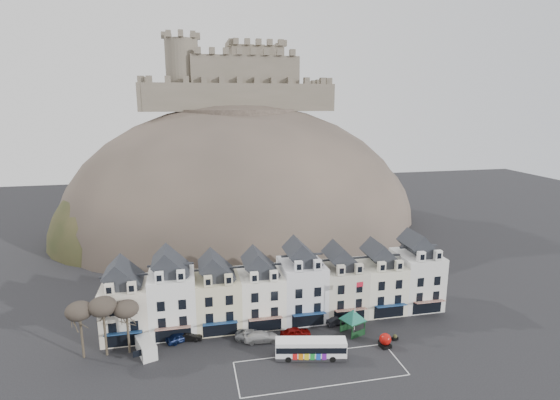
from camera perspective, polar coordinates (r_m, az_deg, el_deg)
The scene contains 21 objects.
ground at distance 60.52m, azimuth 3.62°, elevation -21.97°, with size 300.00×300.00×0.00m, color black.
coach_bay_markings at distance 61.99m, azimuth 5.19°, elevation -21.07°, with size 22.00×7.50×0.01m, color silver.
townhouse_terrace at distance 71.50m, azimuth 0.27°, elevation -11.32°, with size 54.40×9.35×11.80m.
castle_hill at distance 122.63m, azimuth -4.54°, elevation -3.58°, with size 100.00×76.00×68.00m.
castle at distance 124.71m, azimuth -5.66°, elevation 15.31°, with size 50.20×22.20×22.00m.
tree_left_far at distance 66.23m, azimuth -24.76°, elevation -13.08°, with size 3.61×3.61×8.24m.
tree_left_mid at distance 65.47m, azimuth -22.16°, elevation -12.81°, with size 3.78×3.78×8.64m.
tree_left_near at distance 65.27m, azimuth -19.45°, elevation -13.33°, with size 3.43×3.43×7.84m.
bus at distance 63.18m, azimuth 4.04°, elevation -18.71°, with size 9.95×4.17×2.74m.
bus_shelter at distance 68.84m, azimuth 9.51°, elevation -14.60°, with size 5.74×5.74×3.91m.
red_buoy at distance 67.29m, azimuth 13.58°, elevation -17.38°, with size 1.70×1.70×2.10m.
flagpole at distance 67.91m, azimuth 9.87°, elevation -13.23°, with size 1.25×0.19×8.63m.
white_van at distance 66.66m, azimuth -17.08°, elevation -17.94°, with size 3.35×4.96×2.08m.
planter_west at distance 68.52m, azimuth 13.15°, elevation -17.37°, with size 1.00×0.65×0.93m.
planter_east at distance 69.64m, azimuth 14.79°, elevation -16.95°, with size 0.96×0.64×0.91m.
car_navy at distance 68.68m, azimuth -12.86°, elevation -17.01°, with size 1.72×4.27×1.46m, color #0B173B.
car_black at distance 68.70m, azimuth -11.81°, elevation -17.03°, with size 1.35×3.86×1.27m, color black.
car_silver at distance 67.62m, azimuth -3.62°, elevation -17.21°, with size 2.34×5.00×1.41m, color gray.
car_white at distance 67.14m, azimuth -2.46°, elevation -17.40°, with size 2.08×5.12×1.49m, color silver.
car_maroon at distance 68.05m, azimuth 2.05°, elevation -16.92°, with size 1.83×4.55×1.55m, color #630705.
car_charcoal at distance 72.20m, azimuth 7.68°, elevation -15.25°, with size 1.46×4.20×1.38m, color black.
Camera 1 is at (-13.86, -47.81, 34.41)m, focal length 28.00 mm.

